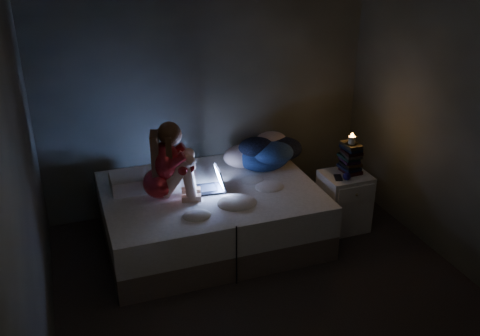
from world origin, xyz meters
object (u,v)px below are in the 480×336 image
phone (338,178)px  candle (352,140)px  bed (211,214)px  nightstand (344,201)px  laptop (205,179)px  woman (158,162)px

phone → candle: bearing=48.4°
bed → nightstand: 1.40m
laptop → nightstand: (1.44, -0.22, -0.39)m
laptop → nightstand: 1.50m
laptop → nightstand: size_ratio=0.57×
laptop → phone: size_ratio=2.53×
candle → woman: bearing=175.4°
woman → laptop: woman is taller
nightstand → phone: size_ratio=4.43×
bed → nightstand: size_ratio=3.35×
nightstand → candle: size_ratio=7.76×
nightstand → phone: 0.34m
nightstand → phone: bearing=-158.9°
bed → phone: 1.34m
nightstand → candle: (0.06, 0.05, 0.66)m
woman → candle: size_ratio=9.65×
nightstand → phone: phone is taller
laptop → phone: bearing=-7.9°
bed → candle: candle is taller
woman → candle: bearing=8.7°
woman → laptop: bearing=15.7°
bed → laptop: (-0.05, -0.02, 0.41)m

